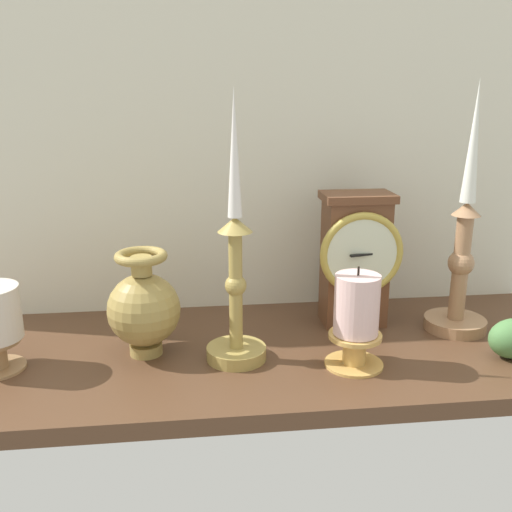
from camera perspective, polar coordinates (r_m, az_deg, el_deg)
The scene contains 7 objects.
ground_plane at distance 86.36cm, azimuth -0.21°, elevation -9.73°, with size 100.00×36.00×2.40cm, color #523522.
back_wall at distance 96.08cm, azimuth -1.53°, elevation 13.79°, with size 120.00×2.00×65.00cm, color silver.
mantel_clock at distance 92.00cm, azimuth 9.75°, elevation -0.18°, with size 12.91×8.32×21.12cm.
candlestick_tall_left at distance 78.41cm, azimuth -2.01°, elevation -2.59°, with size 8.35×8.35×36.85cm.
candlestick_tall_center at distance 93.60cm, azimuth 19.52°, elevation -0.22°, with size 9.49×9.49×37.92cm.
brass_vase_bulbous at distance 83.15cm, azimuth -10.94°, elevation -4.86°, with size 10.23×10.23×15.15cm.
pillar_candle_front at distance 79.25cm, azimuth 9.78°, elevation -6.10°, with size 8.01×8.01×14.16cm.
Camera 1 is at (-8.81, -77.08, 36.74)cm, focal length 40.77 mm.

